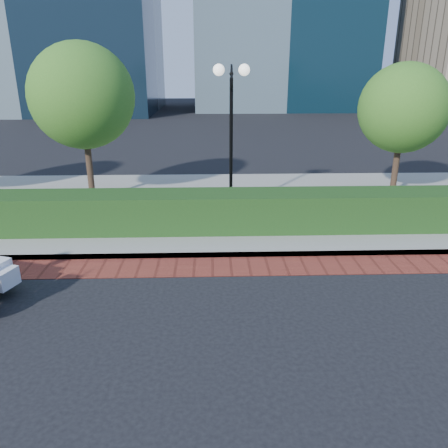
{
  "coord_description": "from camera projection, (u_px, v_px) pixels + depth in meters",
  "views": [
    {
      "loc": [
        0.38,
        -7.47,
        4.25
      ],
      "look_at": [
        0.68,
        1.59,
        1.0
      ],
      "focal_mm": 35.0,
      "sensor_mm": 36.0,
      "label": 1
    }
  ],
  "objects": [
    {
      "name": "ground",
      "position": [
        192.0,
        301.0,
        8.45
      ],
      "size": [
        120.0,
        120.0,
        0.0
      ],
      "primitive_type": "plane",
      "color": "black",
      "rests_on": "ground"
    },
    {
      "name": "brick_strip",
      "position": [
        194.0,
        267.0,
        9.86
      ],
      "size": [
        60.0,
        1.0,
        0.01
      ],
      "primitive_type": "cube",
      "color": "maroon",
      "rests_on": "ground"
    },
    {
      "name": "sidewalk",
      "position": [
        199.0,
        205.0,
        14.07
      ],
      "size": [
        60.0,
        8.0,
        0.15
      ],
      "primitive_type": "cube",
      "color": "gray",
      "rests_on": "ground"
    },
    {
      "name": "hedge_main",
      "position": [
        196.0,
        211.0,
        11.62
      ],
      "size": [
        18.0,
        1.2,
        1.0
      ],
      "primitive_type": "cube",
      "color": "#113314",
      "rests_on": "sidewalk"
    },
    {
      "name": "lamppost",
      "position": [
        231.0,
        116.0,
        12.38
      ],
      "size": [
        1.02,
        0.7,
        4.21
      ],
      "color": "black",
      "rests_on": "sidewalk"
    },
    {
      "name": "tree_b",
      "position": [
        82.0,
        96.0,
        13.3
      ],
      "size": [
        3.2,
        3.2,
        4.89
      ],
      "color": "#332319",
      "rests_on": "sidewalk"
    },
    {
      "name": "tree_c",
      "position": [
        403.0,
        108.0,
        13.74
      ],
      "size": [
        2.8,
        2.8,
        4.3
      ],
      "color": "#332319",
      "rests_on": "sidewalk"
    }
  ]
}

